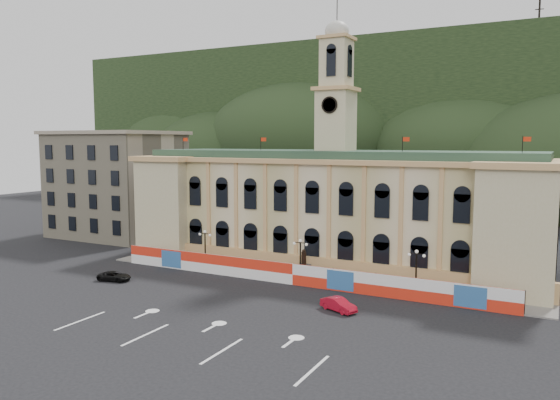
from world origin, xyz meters
The scene contains 13 objects.
ground centered at (0.00, 0.00, 0.00)m, with size 260.00×260.00×0.00m, color black.
lane_markings centered at (0.00, -5.00, 0.00)m, with size 26.00×10.00×0.02m, color white, non-canonical shape.
hill_ridge centered at (0.03, 121.99, 19.48)m, with size 230.00×80.00×64.00m.
city_hall centered at (0.00, 27.63, 7.85)m, with size 56.20×17.60×37.10m.
side_building_left centered at (-43.00, 30.93, 9.33)m, with size 21.00×17.00×18.60m.
hoarding_fence centered at (0.06, 15.07, 1.25)m, with size 50.00×0.44×2.50m.
pavement centered at (0.00, 17.75, 0.08)m, with size 56.00×5.50×0.16m, color slate.
statue centered at (0.00, 18.00, 1.19)m, with size 1.40×1.40×3.72m.
lamp_left centered at (-14.00, 17.00, 3.07)m, with size 1.96×0.44×5.15m.
lamp_center centered at (0.00, 17.00, 3.07)m, with size 1.96×0.44×5.15m.
lamp_right centered at (14.00, 17.00, 3.07)m, with size 1.96×0.44×5.15m.
red_sedan centered at (8.48, 8.12, 0.66)m, with size 4.25×2.86×1.33m, color #A70B1E.
black_suv centered at (-20.01, 6.53, 0.56)m, with size 4.37×2.71×1.13m, color black.
Camera 1 is at (27.88, -41.45, 16.93)m, focal length 35.00 mm.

